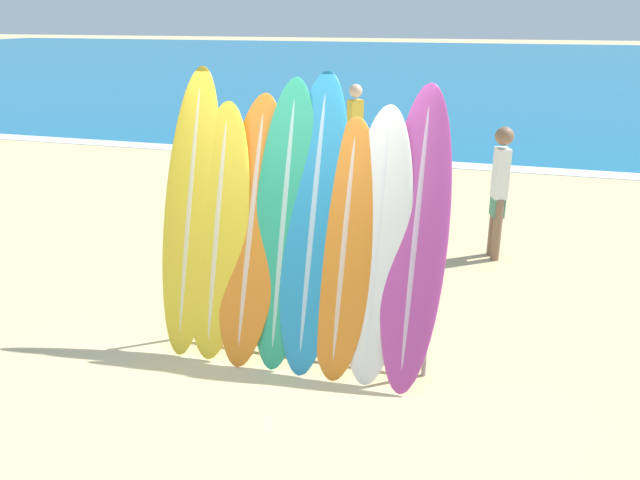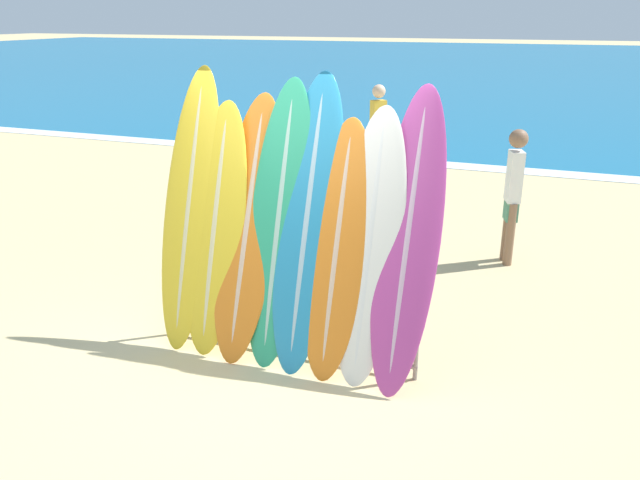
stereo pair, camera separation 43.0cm
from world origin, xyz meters
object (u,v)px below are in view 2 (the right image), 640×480
Objects in this scene: surfboard_slot_5 at (337,250)px; person_near_water at (378,130)px; surfboard_slot_0 at (190,209)px; surfboard_slot_7 at (408,240)px; surfboard_slot_4 at (308,223)px; surfboard_rack at (289,310)px; surfboard_slot_1 at (216,229)px; surfboard_slot_6 at (370,247)px; surfboard_slot_2 at (248,228)px; surfboard_slot_3 at (279,223)px; person_mid_beach at (513,192)px.

surfboard_slot_5 reaches higher than person_near_water.
surfboard_slot_0 is 1.04× the size of surfboard_slot_7.
surfboard_rack is at bearing -138.15° from surfboard_slot_4.
surfboard_slot_7 is (1.03, 0.13, 0.77)m from surfboard_rack.
surfboard_slot_4 is (0.14, 0.12, 0.81)m from surfboard_rack.
surfboard_slot_6 is at bearing 0.71° from surfboard_slot_1.
surfboard_slot_7 is at bearing 1.13° from surfboard_slot_2.
surfboard_slot_6 is (0.85, -0.03, -0.10)m from surfboard_slot_3.
surfboard_slot_4 is 1.49× the size of person_mid_beach.
person_near_water is at bearing 89.42° from surfboard_slot_0.
surfboard_slot_5 is 1.21× the size of person_near_water.
surfboard_slot_4 is 1.17× the size of surfboard_slot_5.
surfboard_slot_6 is (1.16, -0.02, -0.03)m from surfboard_slot_2.
surfboard_slot_6 is 6.55m from person_near_water.
surfboard_slot_3 reaches higher than surfboard_slot_5.
surfboard_slot_6 is 1.27× the size of person_near_water.
surfboard_slot_5 is at bearing -172.69° from surfboard_slot_7.
surfboard_slot_2 is 0.94× the size of surfboard_slot_3.
surfboard_slot_3 is 1.14× the size of surfboard_slot_5.
surfboard_slot_3 is 1.01× the size of surfboard_slot_7.
surfboard_slot_3 is at bearing 0.12° from surfboard_slot_0.
surfboard_slot_5 is at bearing -0.48° from surfboard_slot_1.
surfboard_slot_7 is at bearing 0.55° from surfboard_slot_0.
surfboard_rack is at bearing -40.39° from surfboard_slot_3.
surfboard_slot_1 is (0.29, -0.05, -0.15)m from surfboard_slot_0.
surfboard_slot_0 is 0.91m from surfboard_slot_3.
person_mid_beach is (0.96, 3.02, -0.21)m from surfboard_slot_6.
surfboard_slot_6 is at bearing -2.01° from surfboard_slot_3.
surfboard_rack is 1.10× the size of surfboard_slot_5.
surfboard_slot_4 reaches higher than surfboard_slot_2.
surfboard_slot_0 is at bearing 173.91° from surfboard_rack.
surfboard_slot_5 is at bearing -123.96° from person_near_water.
surfboard_slot_5 is at bearing 7.10° from surfboard_rack.
surfboard_slot_4 reaches higher than surfboard_rack.
person_near_water reaches higher than surfboard_rack.
surfboard_slot_5 is (1.19, -0.01, -0.04)m from surfboard_slot_1.
person_mid_beach is at bearing 62.69° from surfboard_slot_4.
person_near_water is at bearing 107.70° from surfboard_slot_7.
surfboard_slot_2 is 1.02× the size of surfboard_slot_6.
surfboard_rack is 0.84m from surfboard_slot_2.
person_near_water is (-1.11, 6.29, -0.29)m from surfboard_slot_4.
surfboard_slot_2 is at bearing 176.92° from surfboard_slot_5.
surfboard_slot_2 is at bearing -178.87° from surfboard_slot_7.
person_near_water is 4.24m from person_mid_beach.
surfboard_slot_4 is at bearing 167.11° from surfboard_slot_5.
surfboard_slot_7 is 6.60m from person_near_water.
surfboard_slot_3 reaches higher than surfboard_slot_2.
person_near_water is at bearing 104.95° from surfboard_slot_6.
surfboard_slot_3 is (0.90, 0.00, -0.04)m from surfboard_slot_0.
surfboard_rack is 1.29m from surfboard_slot_7.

